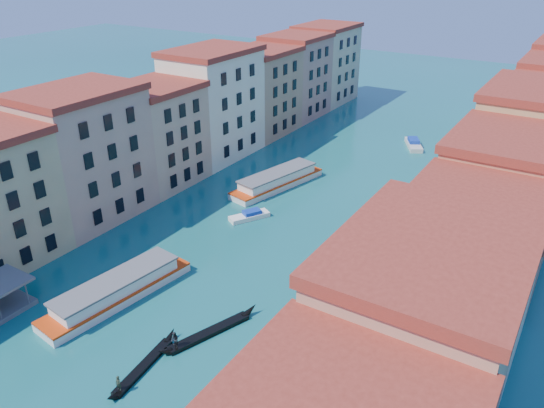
{
  "coord_description": "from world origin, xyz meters",
  "views": [
    {
      "loc": [
        37.08,
        -8.86,
        38.11
      ],
      "look_at": [
        2.76,
        46.25,
        6.4
      ],
      "focal_mm": 35.0,
      "sensor_mm": 36.0,
      "label": 1
    }
  ],
  "objects_px": {
    "vaporetto_near": "(117,290)",
    "gondola_right": "(207,332)",
    "gondola_fore": "(143,365)",
    "vaporetto_far": "(277,180)"
  },
  "relations": [
    {
      "from": "vaporetto_near",
      "to": "gondola_fore",
      "type": "relative_size",
      "value": 1.74
    },
    {
      "from": "vaporetto_far",
      "to": "gondola_right",
      "type": "distance_m",
      "value": 40.3
    },
    {
      "from": "vaporetto_near",
      "to": "gondola_right",
      "type": "height_order",
      "value": "vaporetto_near"
    },
    {
      "from": "gondola_fore",
      "to": "vaporetto_far",
      "type": "bearing_deg",
      "value": 97.69
    },
    {
      "from": "vaporetto_near",
      "to": "gondola_right",
      "type": "distance_m",
      "value": 13.23
    },
    {
      "from": "gondola_right",
      "to": "vaporetto_near",
      "type": "bearing_deg",
      "value": -158.37
    },
    {
      "from": "gondola_fore",
      "to": "gondola_right",
      "type": "bearing_deg",
      "value": 65.34
    },
    {
      "from": "vaporetto_far",
      "to": "gondola_fore",
      "type": "height_order",
      "value": "vaporetto_far"
    },
    {
      "from": "vaporetto_near",
      "to": "gondola_fore",
      "type": "xyz_separation_m",
      "value": [
        10.86,
        -6.97,
        -0.91
      ]
    },
    {
      "from": "vaporetto_near",
      "to": "gondola_fore",
      "type": "bearing_deg",
      "value": -25.29
    }
  ]
}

